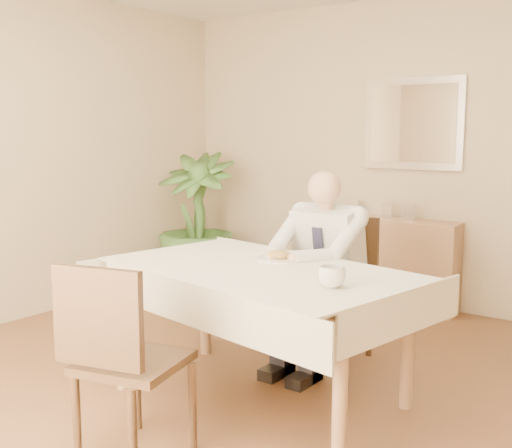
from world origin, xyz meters
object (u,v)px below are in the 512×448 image
Objects in this scene: potted_palm at (196,221)px; chair_near at (119,352)px; chair_far at (338,278)px; dining_table at (259,282)px; sideboard at (401,264)px; seated_man at (315,261)px; coffee_mug at (332,277)px.

chair_near is at bearing -54.22° from potted_palm.
potted_palm is at bearing 111.19° from chair_near.
dining_table is at bearing -97.60° from chair_far.
sideboard is at bearing 14.17° from potted_palm.
potted_palm is (-2.00, 1.72, -0.02)m from dining_table.
seated_man is at bearing 99.92° from dining_table.
coffee_mug is at bearing -53.93° from seated_man.
coffee_mug is 2.49m from sideboard.
seated_man reaches higher than sideboard.
seated_man is (0.00, 0.59, 0.02)m from dining_table.
coffee_mug is at bearing -36.41° from potted_palm.
chair_far is at bearing 90.00° from seated_man.
seated_man reaches higher than chair_far.
potted_palm is (-1.88, -0.47, 0.27)m from sideboard.
potted_palm reaches higher than seated_man.
sideboard is at bearing 94.56° from seated_man.
chair_far is 0.75× the size of seated_man.
chair_far is 1.21m from coffee_mug.
sideboard is at bearing 87.96° from chair_far.
dining_table is 2.03× the size of chair_far.
dining_table is 0.59m from coffee_mug.
seated_man reaches higher than chair_near.
chair_far is 0.72× the size of potted_palm.
dining_table is at bearing -91.18° from sideboard.
potted_palm reaches higher than dining_table.
potted_palm is at bearing 149.67° from chair_far.
coffee_mug is (0.55, -0.16, 0.14)m from dining_table.
seated_man is 1.32× the size of sideboard.
chair_far is at bearing 99.92° from dining_table.
chair_near is at bearing -93.18° from seated_man.
chair_far is 1.01× the size of chair_near.
chair_far reaches higher than coffee_mug.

